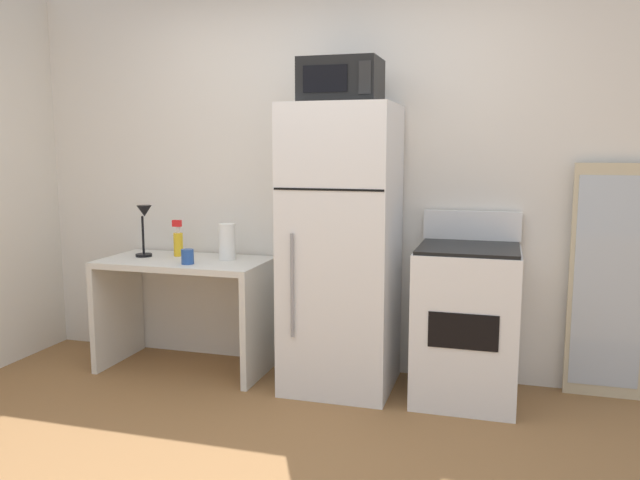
% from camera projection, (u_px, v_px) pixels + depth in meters
% --- Properties ---
extents(wall_back_white, '(5.00, 0.10, 2.60)m').
position_uv_depth(wall_back_white, '(334.00, 176.00, 4.22)').
color(wall_back_white, silver).
rests_on(wall_back_white, ground).
extents(desk, '(1.11, 0.58, 0.75)m').
position_uv_depth(desk, '(186.00, 293.00, 4.25)').
color(desk, silver).
rests_on(desk, ground).
extents(desk_lamp, '(0.14, 0.12, 0.35)m').
position_uv_depth(desk_lamp, '(144.00, 222.00, 4.28)').
color(desk_lamp, black).
rests_on(desk_lamp, desk).
extents(spray_bottle, '(0.06, 0.06, 0.25)m').
position_uv_depth(spray_bottle, '(178.00, 242.00, 4.34)').
color(spray_bottle, yellow).
rests_on(spray_bottle, desk).
extents(coffee_mug, '(0.08, 0.08, 0.09)m').
position_uv_depth(coffee_mug, '(188.00, 257.00, 4.04)').
color(coffee_mug, '#264C99').
rests_on(coffee_mug, desk).
extents(paper_towel_roll, '(0.11, 0.11, 0.24)m').
position_uv_depth(paper_towel_roll, '(227.00, 242.00, 4.19)').
color(paper_towel_roll, white).
rests_on(paper_towel_roll, desk).
extents(refrigerator, '(0.65, 0.64, 1.74)m').
position_uv_depth(refrigerator, '(341.00, 249.00, 3.88)').
color(refrigerator, white).
rests_on(refrigerator, ground).
extents(microwave, '(0.46, 0.35, 0.26)m').
position_uv_depth(microwave, '(341.00, 81.00, 3.72)').
color(microwave, black).
rests_on(microwave, refrigerator).
extents(oven_range, '(0.59, 0.61, 1.10)m').
position_uv_depth(oven_range, '(466.00, 322.00, 3.74)').
color(oven_range, white).
rests_on(oven_range, ground).
extents(leaning_mirror, '(0.44, 0.03, 1.40)m').
position_uv_depth(leaning_mirror, '(608.00, 283.00, 3.73)').
color(leaning_mirror, '#C6B793').
rests_on(leaning_mirror, ground).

